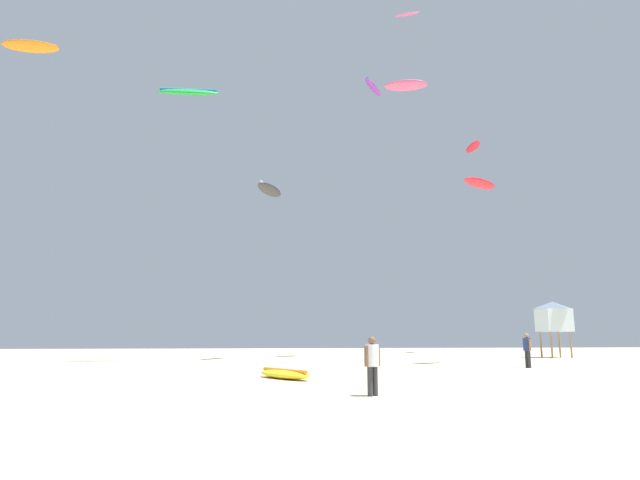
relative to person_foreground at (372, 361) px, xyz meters
name	(u,v)px	position (x,y,z in m)	size (l,w,h in m)	color
ground_plane	(425,423)	(0.06, -4.47, -0.93)	(120.00, 120.00, 0.00)	beige
person_foreground	(372,361)	(0.00, 0.00, 0.00)	(0.48, 0.36, 1.58)	#2D2D33
person_midground	(527,348)	(10.46, 11.64, 0.08)	(0.39, 0.56, 1.73)	#2D2D33
kite_grounded_near	(284,374)	(-2.13, 6.09, -0.75)	(2.36, 3.14, 0.39)	yellow
lifeguard_tower	(553,316)	(18.84, 23.52, 2.13)	(2.30, 2.30, 4.15)	#8C704C
kite_aloft_0	(406,85)	(9.86, 29.99, 23.57)	(4.10, 1.99, 1.01)	#E5598C
kite_aloft_1	(188,92)	(-8.26, 19.61, 16.91)	(4.12, 1.32, 0.91)	green
kite_aloft_2	(31,46)	(-19.47, 21.39, 20.61)	(3.83, 1.29, 0.77)	orange
kite_aloft_3	(270,190)	(-2.63, 22.87, 11.15)	(2.45, 3.80, 0.66)	#2D2D33
kite_aloft_4	(407,14)	(8.48, 24.27, 26.96)	(2.18, 1.41, 0.40)	#E5598C
kite_aloft_5	(480,183)	(10.06, 15.33, 9.83)	(3.08, 2.58, 0.51)	red
kite_aloft_6	(373,87)	(5.93, 26.16, 21.24)	(2.55, 3.48, 0.81)	purple
kite_aloft_7	(473,147)	(17.78, 34.11, 19.39)	(1.12, 3.30, 0.49)	red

